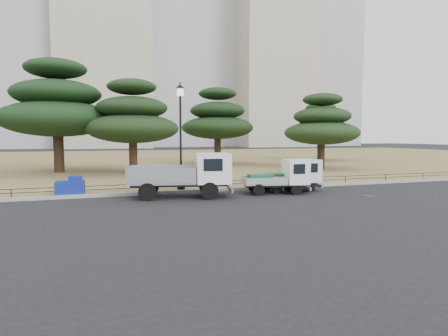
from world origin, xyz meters
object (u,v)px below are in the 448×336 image
object	(u,v)px
truck_large	(186,173)
tarp_pile	(71,186)
truck_kei_rear	(293,175)
street_lamp	(180,119)
truck_kei_front	(281,177)

from	to	relation	value
truck_large	tarp_pile	bearing A→B (deg)	172.10
truck_kei_rear	tarp_pile	bearing A→B (deg)	172.98
truck_large	street_lamp	distance (m)	3.13
street_lamp	tarp_pile	xyz separation A→B (m)	(-5.41, 0.29, -3.35)
truck_kei_front	street_lamp	bearing A→B (deg)	168.70
truck_large	truck_kei_rear	distance (m)	5.95
truck_kei_rear	street_lamp	bearing A→B (deg)	168.13
tarp_pile	street_lamp	bearing A→B (deg)	-3.03
truck_large	street_lamp	xyz separation A→B (m)	(0.06, 1.62, 2.68)
truck_kei_front	street_lamp	distance (m)	5.99
truck_kei_front	tarp_pile	distance (m)	10.48
truck_large	truck_kei_rear	bearing A→B (deg)	14.03
tarp_pile	truck_kei_front	bearing A→B (deg)	-12.23
truck_kei_rear	truck_large	bearing A→B (deg)	-176.31
street_lamp	tarp_pile	world-z (taller)	street_lamp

